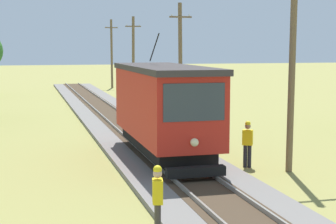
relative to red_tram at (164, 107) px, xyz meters
name	(u,v)px	position (x,y,z in m)	size (l,w,h in m)	color
red_tram	(164,107)	(0.00, 0.00, 0.00)	(2.60, 8.54, 4.79)	red
utility_pole_near_tram	(292,58)	(3.96, -3.06, 1.98)	(1.40, 0.32, 8.16)	brown
utility_pole_mid	(180,61)	(3.96, 11.39, 1.51)	(1.40, 0.55, 7.21)	brown
utility_pole_far	(133,56)	(3.96, 26.31, 1.48)	(1.40, 0.42, 7.15)	brown
utility_pole_distant	(112,53)	(3.96, 38.52, 1.64)	(1.40, 0.45, 7.47)	brown
track_worker	(158,198)	(-2.35, -8.53, -1.21)	(0.31, 0.42, 1.78)	#38332D
second_worker	(248,142)	(2.77, -1.95, -1.21)	(0.45, 0.40, 1.78)	black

